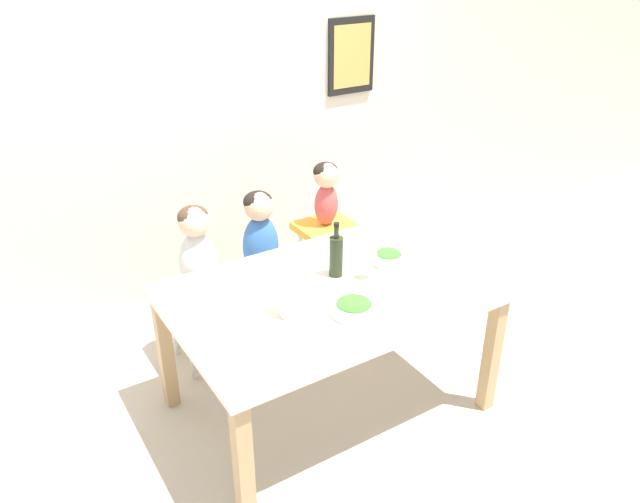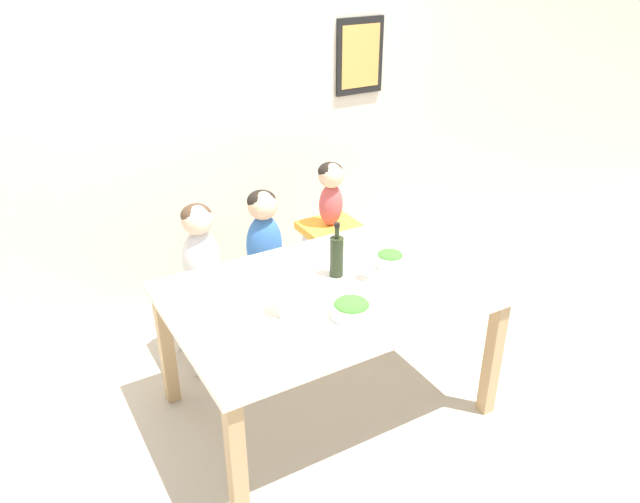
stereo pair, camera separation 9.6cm
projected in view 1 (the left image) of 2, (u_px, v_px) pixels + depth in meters
The scene contains 16 objects.
ground_plane at pixel (328, 404), 3.44m from camera, with size 14.00×14.00×0.00m, color #BCB2A3.
wall_back at pixel (209, 106), 3.84m from camera, with size 10.00×0.09×2.70m.
dining_table at pixel (328, 305), 3.14m from camera, with size 1.56×1.06×0.73m.
chair_far_left at pixel (203, 303), 3.63m from camera, with size 0.41×0.37×0.47m.
chair_far_center at pixel (263, 285), 3.81m from camera, with size 0.41×0.37×0.47m.
chair_right_highchair at pixel (326, 246), 3.96m from camera, with size 0.35×0.32×0.68m.
person_child_left at pixel (197, 247), 3.46m from camera, with size 0.22×0.18×0.53m.
person_child_center at pixel (260, 231), 3.64m from camera, with size 0.22×0.18×0.53m.
person_baby_right at pixel (326, 188), 3.78m from camera, with size 0.16×0.16×0.40m.
wine_bottle at pixel (336, 255), 3.17m from camera, with size 0.07×0.07×0.30m.
paper_towel_roll at pixel (291, 294), 2.85m from camera, with size 0.11×0.11×0.23m.
wine_glass_near at pixel (371, 258), 3.14m from camera, with size 0.08×0.08×0.17m.
salad_bowl_large at pixel (354, 308), 2.88m from camera, with size 0.19×0.19×0.08m.
salad_bowl_small at pixel (388, 257), 3.31m from camera, with size 0.16×0.16×0.08m.
dinner_plate_front_left at pixel (275, 343), 2.69m from camera, with size 0.20×0.20×0.01m.
dinner_plate_back_left at pixel (226, 283), 3.15m from camera, with size 0.20×0.20×0.01m.
Camera 1 is at (-1.45, -2.22, 2.35)m, focal length 35.00 mm.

